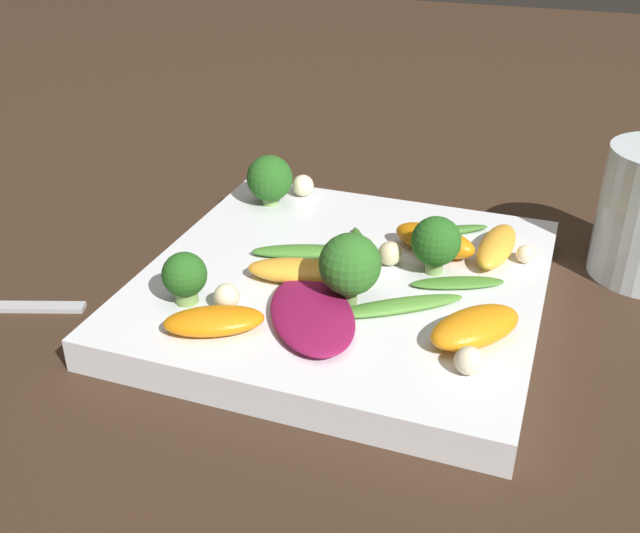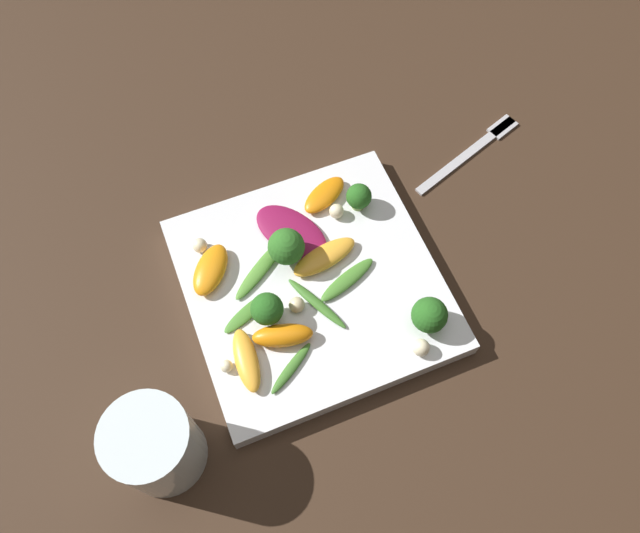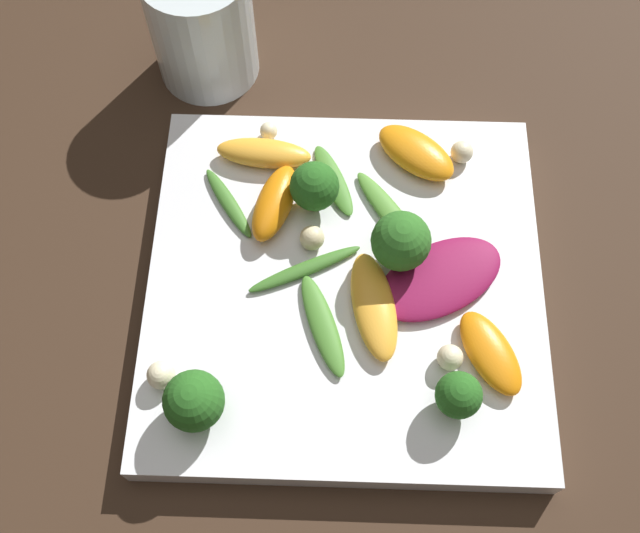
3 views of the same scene
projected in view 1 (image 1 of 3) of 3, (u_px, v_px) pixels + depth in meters
name	position (u px, v px, depth m)	size (l,w,h in m)	color
ground_plane	(343.00, 301.00, 0.54)	(2.40, 2.40, 0.00)	#382619
plate	(344.00, 287.00, 0.53)	(0.27, 0.27, 0.02)	white
radicchio_leaf_0	(310.00, 314.00, 0.47)	(0.11, 0.09, 0.01)	maroon
orange_segment_0	(304.00, 272.00, 0.51)	(0.04, 0.08, 0.01)	#FCAD33
orange_segment_1	(214.00, 321.00, 0.46)	(0.05, 0.07, 0.01)	orange
orange_segment_2	(475.00, 327.00, 0.45)	(0.07, 0.07, 0.02)	orange
orange_segment_3	(496.00, 246.00, 0.54)	(0.07, 0.03, 0.02)	#FCAD33
orange_segment_4	(435.00, 240.00, 0.55)	(0.04, 0.07, 0.02)	orange
broccoli_floret_0	(350.00, 265.00, 0.48)	(0.04, 0.04, 0.05)	#7A9E51
broccoli_floret_1	(270.00, 179.00, 0.62)	(0.04, 0.04, 0.04)	#84AD5B
broccoli_floret_2	(436.00, 242.00, 0.52)	(0.03, 0.03, 0.04)	#84AD5B
broccoli_floret_3	(185.00, 276.00, 0.48)	(0.03, 0.03, 0.04)	#7A9E51
arugula_sprig_0	(397.00, 306.00, 0.48)	(0.07, 0.08, 0.01)	#518E33
arugula_sprig_1	(458.00, 283.00, 0.51)	(0.04, 0.07, 0.00)	#47842D
arugula_sprig_2	(448.00, 231.00, 0.58)	(0.04, 0.06, 0.01)	#3D7528
arugula_sprig_3	(363.00, 253.00, 0.55)	(0.08, 0.05, 0.01)	#3D7528
arugula_sprig_4	(304.00, 251.00, 0.55)	(0.04, 0.08, 0.01)	#47842D
macadamia_nut_0	(525.00, 254.00, 0.54)	(0.01, 0.01, 0.01)	beige
macadamia_nut_1	(390.00, 254.00, 0.53)	(0.02, 0.02, 0.02)	beige
macadamia_nut_2	(469.00, 361.00, 0.42)	(0.02, 0.02, 0.02)	beige
macadamia_nut_3	(227.00, 296.00, 0.48)	(0.02, 0.02, 0.02)	beige
macadamia_nut_4	(303.00, 185.00, 0.64)	(0.02, 0.02, 0.02)	beige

